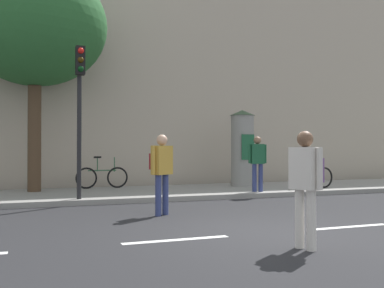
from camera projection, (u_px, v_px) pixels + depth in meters
ground_plane at (269, 233)px, 7.82m from camera, size 80.00×80.00×0.00m
sidewalk_curb at (157, 193)px, 14.37m from camera, size 36.00×4.00×0.15m
lane_markings at (269, 233)px, 7.82m from camera, size 25.80×0.16×0.01m
building_backdrop at (125, 81)px, 19.10m from camera, size 36.00×5.00×8.82m
traffic_light at (80, 96)px, 11.82m from camera, size 0.24×0.45×4.05m
poster_column at (242, 147)px, 16.17m from camera, size 0.92×0.92×2.76m
street_tree at (35, 26)px, 14.03m from camera, size 4.49×4.49×7.15m
pedestrian_near_pole at (161, 166)px, 9.95m from camera, size 0.58×0.53×1.80m
pedestrian_tallest at (306, 178)px, 6.57m from camera, size 0.45×0.61×1.74m
pedestrian_in_dark_shirt at (257, 159)px, 13.95m from camera, size 0.57×0.33×1.73m
bicycle_leaning at (313, 177)px, 15.03m from camera, size 1.77×0.24×1.09m
bicycle_upright at (102, 177)px, 15.11m from camera, size 1.77×0.10×1.09m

